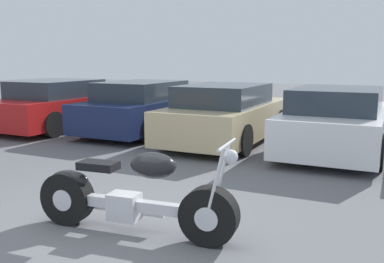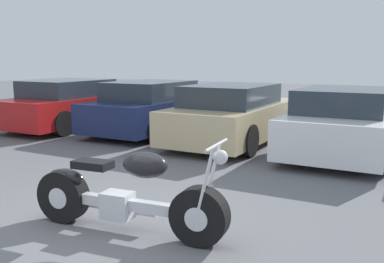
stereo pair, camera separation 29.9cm
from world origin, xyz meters
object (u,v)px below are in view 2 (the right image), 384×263
motorcycle (125,196)px  parked_car_red (74,104)px  parked_car_navy (155,107)px  parked_car_champagne (234,115)px  parked_car_white (345,122)px

motorcycle → parked_car_red: (-5.90, 5.38, 0.22)m
motorcycle → parked_car_navy: 6.78m
motorcycle → parked_car_champagne: size_ratio=0.54×
parked_car_navy → parked_car_white: same height
parked_car_navy → parked_car_champagne: bearing=-8.6°
motorcycle → parked_car_champagne: (-1.00, 5.46, 0.22)m
parked_car_champagne → parked_car_white: bearing=-0.4°
motorcycle → parked_car_white: bearing=75.0°
parked_car_champagne → parked_car_navy: bearing=171.4°
motorcycle → parked_car_champagne: parked_car_champagne is taller
parked_car_navy → parked_car_champagne: same height
parked_car_red → parked_car_navy: (2.45, 0.45, 0.00)m
parked_car_red → motorcycle: bearing=-42.4°
motorcycle → parked_car_white: (1.46, 5.44, 0.22)m
motorcycle → parked_car_red: size_ratio=0.54×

